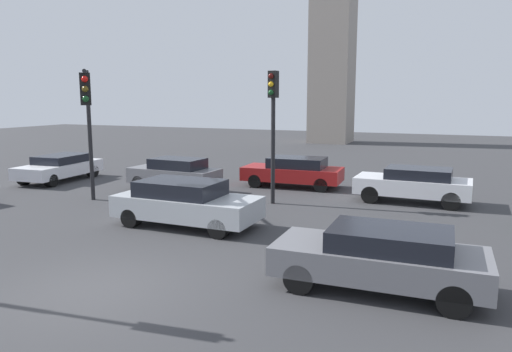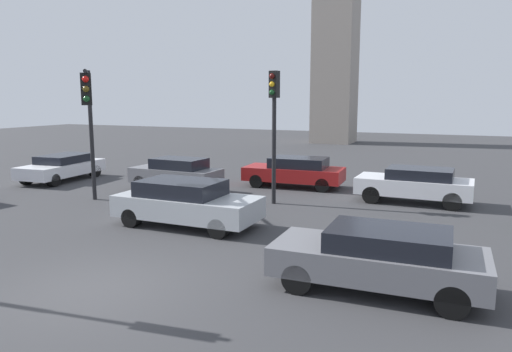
{
  "view_description": "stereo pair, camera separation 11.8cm",
  "coord_description": "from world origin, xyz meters",
  "px_view_note": "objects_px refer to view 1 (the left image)",
  "views": [
    {
      "loc": [
        7.04,
        -7.72,
        4.07
      ],
      "look_at": [
        1.53,
        5.21,
        1.79
      ],
      "focal_mm": 33.86,
      "sensor_mm": 36.0,
      "label": 1
    },
    {
      "loc": [
        7.15,
        -7.67,
        4.07
      ],
      "look_at": [
        1.53,
        5.21,
        1.79
      ],
      "focal_mm": 33.86,
      "sensor_mm": 36.0,
      "label": 2
    }
  ],
  "objects_px": {
    "traffic_light_1": "(87,108)",
    "car_5": "(414,184)",
    "car_2": "(294,171)",
    "car_4": "(60,167)",
    "car_6": "(175,173)",
    "traffic_light_0": "(273,112)",
    "car_7": "(186,202)",
    "car_0": "(381,257)"
  },
  "relations": [
    {
      "from": "traffic_light_1",
      "to": "car_0",
      "type": "relative_size",
      "value": 1.15
    },
    {
      "from": "car_4",
      "to": "car_5",
      "type": "height_order",
      "value": "car_5"
    },
    {
      "from": "car_7",
      "to": "traffic_light_1",
      "type": "bearing_deg",
      "value": 173.58
    },
    {
      "from": "traffic_light_0",
      "to": "car_4",
      "type": "xyz_separation_m",
      "value": [
        -11.61,
        0.78,
        -2.86
      ]
    },
    {
      "from": "car_2",
      "to": "car_4",
      "type": "xyz_separation_m",
      "value": [
        -11.23,
        -2.9,
        -0.05
      ]
    },
    {
      "from": "car_4",
      "to": "car_7",
      "type": "xyz_separation_m",
      "value": [
        10.25,
        -4.99,
        0.08
      ]
    },
    {
      "from": "car_2",
      "to": "car_7",
      "type": "xyz_separation_m",
      "value": [
        -0.98,
        -7.88,
        0.04
      ]
    },
    {
      "from": "traffic_light_0",
      "to": "car_2",
      "type": "distance_m",
      "value": 4.65
    },
    {
      "from": "car_2",
      "to": "car_6",
      "type": "distance_m",
      "value": 5.39
    },
    {
      "from": "car_6",
      "to": "car_7",
      "type": "distance_m",
      "value": 6.06
    },
    {
      "from": "traffic_light_0",
      "to": "car_5",
      "type": "distance_m",
      "value": 6.2
    },
    {
      "from": "car_5",
      "to": "car_7",
      "type": "xyz_separation_m",
      "value": [
        -6.39,
        -6.51,
        0.02
      ]
    },
    {
      "from": "car_0",
      "to": "car_2",
      "type": "height_order",
      "value": "car_2"
    },
    {
      "from": "traffic_light_0",
      "to": "car_5",
      "type": "relative_size",
      "value": 1.17
    },
    {
      "from": "traffic_light_1",
      "to": "car_5",
      "type": "xyz_separation_m",
      "value": [
        10.64,
        6.01,
        -2.97
      ]
    },
    {
      "from": "traffic_light_0",
      "to": "car_6",
      "type": "bearing_deg",
      "value": -92.87
    },
    {
      "from": "car_0",
      "to": "car_6",
      "type": "bearing_deg",
      "value": -39.12
    },
    {
      "from": "traffic_light_0",
      "to": "car_6",
      "type": "distance_m",
      "value": 5.66
    },
    {
      "from": "traffic_light_0",
      "to": "car_2",
      "type": "height_order",
      "value": "traffic_light_0"
    },
    {
      "from": "traffic_light_0",
      "to": "traffic_light_1",
      "type": "bearing_deg",
      "value": -51.05
    },
    {
      "from": "car_2",
      "to": "car_6",
      "type": "bearing_deg",
      "value": 30.23
    },
    {
      "from": "car_2",
      "to": "car_5",
      "type": "relative_size",
      "value": 1.06
    },
    {
      "from": "car_2",
      "to": "car_4",
      "type": "height_order",
      "value": "car_2"
    },
    {
      "from": "traffic_light_1",
      "to": "car_6",
      "type": "xyz_separation_m",
      "value": [
        0.72,
        4.42,
        -2.94
      ]
    },
    {
      "from": "car_0",
      "to": "car_5",
      "type": "relative_size",
      "value": 1.03
    },
    {
      "from": "car_4",
      "to": "car_7",
      "type": "height_order",
      "value": "car_7"
    },
    {
      "from": "traffic_light_1",
      "to": "car_2",
      "type": "bearing_deg",
      "value": 103.48
    },
    {
      "from": "car_0",
      "to": "car_5",
      "type": "bearing_deg",
      "value": -90.13
    },
    {
      "from": "car_4",
      "to": "car_5",
      "type": "bearing_deg",
      "value": 90.72
    },
    {
      "from": "traffic_light_1",
      "to": "car_7",
      "type": "distance_m",
      "value": 5.19
    },
    {
      "from": "car_0",
      "to": "car_7",
      "type": "relative_size",
      "value": 0.97
    },
    {
      "from": "traffic_light_0",
      "to": "car_0",
      "type": "relative_size",
      "value": 1.13
    },
    {
      "from": "car_2",
      "to": "car_5",
      "type": "xyz_separation_m",
      "value": [
        5.41,
        -1.37,
        0.02
      ]
    },
    {
      "from": "car_2",
      "to": "car_6",
      "type": "xyz_separation_m",
      "value": [
        -4.51,
        -2.96,
        0.05
      ]
    },
    {
      "from": "traffic_light_1",
      "to": "car_5",
      "type": "height_order",
      "value": "traffic_light_1"
    },
    {
      "from": "car_2",
      "to": "car_5",
      "type": "distance_m",
      "value": 5.58
    },
    {
      "from": "car_0",
      "to": "car_4",
      "type": "xyz_separation_m",
      "value": [
        -16.84,
        7.91,
        -0.05
      ]
    },
    {
      "from": "traffic_light_1",
      "to": "car_2",
      "type": "xyz_separation_m",
      "value": [
        5.22,
        7.38,
        -2.99
      ]
    },
    {
      "from": "car_5",
      "to": "car_7",
      "type": "distance_m",
      "value": 9.12
    },
    {
      "from": "traffic_light_0",
      "to": "car_4",
      "type": "height_order",
      "value": "traffic_light_0"
    },
    {
      "from": "car_2",
      "to": "car_4",
      "type": "relative_size",
      "value": 1.0
    },
    {
      "from": "traffic_light_0",
      "to": "car_2",
      "type": "xyz_separation_m",
      "value": [
        -0.38,
        3.68,
        -2.81
      ]
    }
  ]
}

